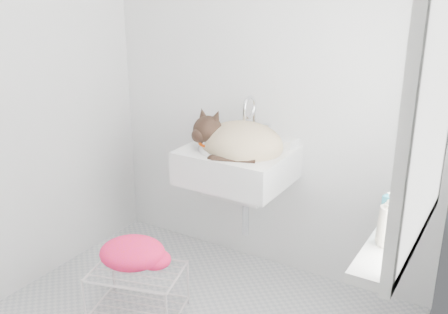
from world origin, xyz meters
The scene contains 14 objects.
back_wall centered at (0.00, 1.00, 1.25)m, with size 2.20×0.02×2.50m, color white.
right_wall centered at (1.10, 0.00, 1.25)m, with size 0.02×2.00×2.50m, color white.
left_wall centered at (-1.10, 0.00, 1.25)m, with size 0.02×2.00×2.50m, color white.
window_glass centered at (1.09, 0.20, 1.35)m, with size 0.01×0.80×1.00m, color white.
window_frame centered at (1.07, 0.20, 1.35)m, with size 0.04×0.90×1.10m, color white.
windowsill centered at (1.01, 0.20, 0.83)m, with size 0.16×0.88×0.04m, color white.
sink centered at (-0.05, 0.74, 0.85)m, with size 0.61×0.53×0.25m, color white.
faucet centered at (-0.05, 0.92, 0.99)m, with size 0.22×0.16×0.22m, color silver, non-canonical shape.
cat centered at (-0.04, 0.72, 0.89)m, with size 0.52×0.44×0.32m.
wire_rack centered at (-0.32, 0.09, 0.15)m, with size 0.48×0.33×0.29m, color silver.
towel centered at (-0.36, 0.12, 0.32)m, with size 0.37×0.26×0.15m, color #FF2800.
bottle_a centered at (1.00, 0.03, 0.85)m, with size 0.07×0.07×0.18m, color #EDE3C9.
bottle_b centered at (1.00, 0.18, 0.85)m, with size 0.10×0.10×0.21m, color teal.
bottle_c centered at (1.00, 0.38, 0.85)m, with size 0.15×0.15×0.19m, color silver.
Camera 1 is at (1.36, -1.75, 1.80)m, focal length 40.88 mm.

